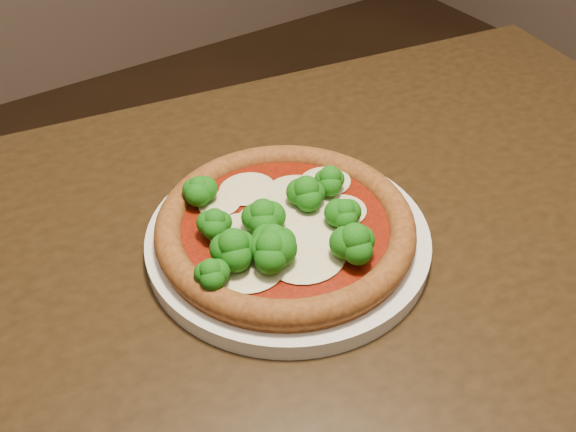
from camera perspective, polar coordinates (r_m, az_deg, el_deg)
dining_table at (r=0.71m, az=3.54°, el=-11.09°), size 1.19×0.94×0.75m
plate at (r=0.65m, az=0.00°, el=-2.06°), size 0.29×0.29×0.02m
pizza at (r=0.63m, az=-0.36°, el=-0.88°), size 0.26×0.26×0.06m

